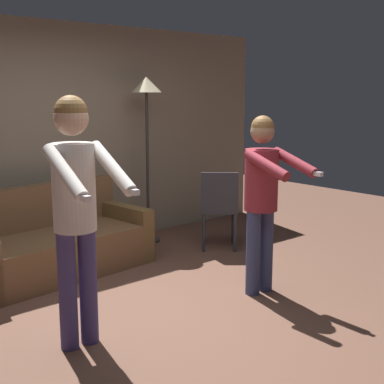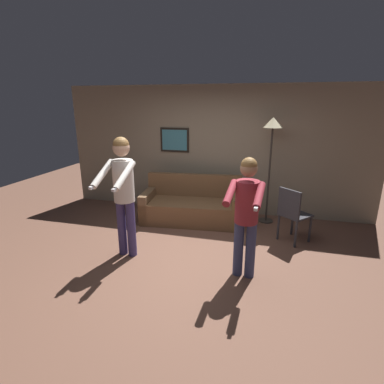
{
  "view_description": "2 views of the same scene",
  "coord_description": "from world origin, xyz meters",
  "px_view_note": "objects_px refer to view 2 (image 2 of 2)",
  "views": [
    {
      "loc": [
        -2.64,
        -3.37,
        1.82
      ],
      "look_at": [
        0.08,
        -0.22,
        1.04
      ],
      "focal_mm": 50.0,
      "sensor_mm": 36.0,
      "label": 1
    },
    {
      "loc": [
        1.13,
        -3.86,
        2.26
      ],
      "look_at": [
        0.17,
        -0.2,
        1.12
      ],
      "focal_mm": 28.0,
      "sensor_mm": 36.0,
      "label": 2
    }
  ],
  "objects_px": {
    "torchiere_lamp": "(272,134)",
    "dining_chair_distant": "(292,212)",
    "person_standing_right": "(246,208)",
    "couch": "(192,207)",
    "person_standing_left": "(123,186)"
  },
  "relations": [
    {
      "from": "dining_chair_distant",
      "to": "torchiere_lamp",
      "type": "bearing_deg",
      "value": 116.36
    },
    {
      "from": "torchiere_lamp",
      "to": "person_standing_right",
      "type": "height_order",
      "value": "torchiere_lamp"
    },
    {
      "from": "couch",
      "to": "person_standing_left",
      "type": "xyz_separation_m",
      "value": [
        -0.61,
        -1.61,
        0.83
      ]
    },
    {
      "from": "couch",
      "to": "person_standing_left",
      "type": "height_order",
      "value": "person_standing_left"
    },
    {
      "from": "person_standing_left",
      "to": "person_standing_right",
      "type": "xyz_separation_m",
      "value": [
        1.78,
        -0.14,
        -0.13
      ]
    },
    {
      "from": "person_standing_left",
      "to": "dining_chair_distant",
      "type": "xyz_separation_m",
      "value": [
        2.44,
        1.1,
        -0.58
      ]
    },
    {
      "from": "couch",
      "to": "person_standing_right",
      "type": "bearing_deg",
      "value": -56.17
    },
    {
      "from": "couch",
      "to": "torchiere_lamp",
      "type": "relative_size",
      "value": 0.99
    },
    {
      "from": "person_standing_right",
      "to": "dining_chair_distant",
      "type": "height_order",
      "value": "person_standing_right"
    },
    {
      "from": "person_standing_left",
      "to": "torchiere_lamp",
      "type": "bearing_deg",
      "value": 43.68
    },
    {
      "from": "couch",
      "to": "dining_chair_distant",
      "type": "bearing_deg",
      "value": -15.35
    },
    {
      "from": "person_standing_right",
      "to": "couch",
      "type": "bearing_deg",
      "value": 123.83
    },
    {
      "from": "person_standing_left",
      "to": "dining_chair_distant",
      "type": "distance_m",
      "value": 2.74
    },
    {
      "from": "torchiere_lamp",
      "to": "person_standing_left",
      "type": "xyz_separation_m",
      "value": [
        -2.03,
        -1.94,
        -0.59
      ]
    },
    {
      "from": "torchiere_lamp",
      "to": "dining_chair_distant",
      "type": "bearing_deg",
      "value": -63.64
    }
  ]
}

